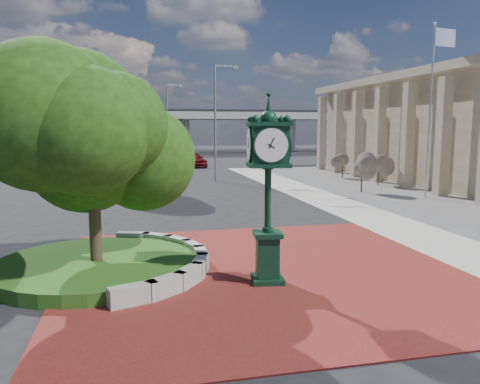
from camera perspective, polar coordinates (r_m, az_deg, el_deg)
name	(u,v)px	position (r m, az deg, el deg)	size (l,w,h in m)	color
ground	(255,262)	(15.60, 1.84, -8.57)	(200.00, 200.00, 0.00)	black
plaza	(263,271)	(14.67, 2.83, -9.56)	(12.00, 12.00, 0.04)	maroon
sidewalk	(467,200)	(31.77, 25.98, -0.89)	(20.00, 50.00, 0.04)	#9E9B93
planter_wall	(172,259)	(15.10, -8.26, -8.13)	(2.96, 6.77, 0.54)	#9E9B93
grass_bed	(97,266)	(15.14, -17.04, -8.64)	(6.10, 6.10, 0.40)	#214B15
overpass	(155,116)	(84.59, -10.38, 9.16)	(90.00, 12.00, 7.50)	#9E9B93
tree_planter	(92,151)	(14.56, -17.59, 4.80)	(5.20, 5.20, 6.33)	#38281C
tree_street	(131,145)	(32.51, -13.13, 5.58)	(4.40, 4.40, 5.45)	#38281C
post_clock	(268,182)	(13.03, 3.44, 1.20)	(1.22, 1.22, 5.28)	black
parked_car	(193,159)	(53.24, -5.74, 3.97)	(2.01, 5.00, 1.70)	#530B0C
flagpole_b	(430,110)	(31.51, 22.17, 9.25)	(1.67, 0.27, 10.72)	silver
street_lamp_near	(218,114)	(39.07, -2.73, 9.51)	(2.12, 0.45, 9.47)	slate
street_lamp_far	(169,118)	(54.83, -8.62, 8.86)	(1.96, 1.04, 9.33)	slate
shrub_near	(362,169)	(32.99, 14.65, 2.69)	(1.20, 1.20, 2.20)	#38281C
shrub_mid	(379,165)	(37.42, 16.55, 3.20)	(1.20, 1.20, 2.20)	#38281C
shrub_far	(343,160)	(41.97, 12.41, 3.81)	(1.20, 1.20, 2.20)	#38281C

